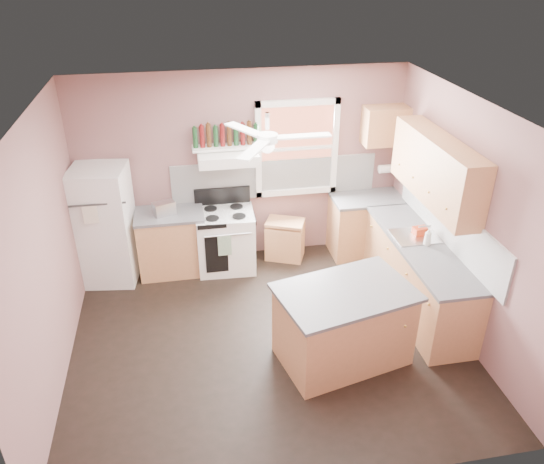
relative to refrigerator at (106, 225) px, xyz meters
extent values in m
plane|color=black|center=(1.89, -1.66, -0.81)|extent=(4.50, 4.50, 0.00)
plane|color=white|center=(1.89, -1.66, 1.89)|extent=(4.50, 4.50, 0.00)
cube|color=#7D5653|center=(1.89, 0.36, 0.54)|extent=(4.50, 0.05, 2.70)
cube|color=#7D5653|center=(4.17, -1.66, 0.54)|extent=(0.05, 4.00, 2.70)
cube|color=#7D5653|center=(-0.38, -1.66, 0.54)|extent=(0.05, 4.00, 2.70)
cube|color=white|center=(2.34, 0.33, 0.37)|extent=(2.90, 0.03, 0.55)
cube|color=white|center=(4.13, -1.36, 0.37)|extent=(0.03, 2.60, 0.55)
cube|color=brown|center=(2.64, 0.32, 0.79)|extent=(1.00, 0.02, 1.20)
cube|color=white|center=(2.64, 0.30, 0.79)|extent=(1.16, 0.07, 1.36)
cube|color=white|center=(0.00, 0.00, 0.00)|extent=(0.77, 0.75, 1.62)
cube|color=#AC7547|center=(0.83, 0.04, -0.38)|extent=(0.90, 0.60, 0.86)
cube|color=#4F4F52|center=(0.83, 0.04, 0.07)|extent=(0.92, 0.62, 0.04)
cube|color=silver|center=(0.78, 0.01, 0.18)|extent=(0.32, 0.25, 0.18)
cube|color=white|center=(1.58, -0.01, -0.38)|extent=(0.81, 0.68, 0.86)
cube|color=white|center=(1.66, 0.09, 0.81)|extent=(0.78, 0.50, 0.14)
cube|color=white|center=(1.66, 0.21, 0.91)|extent=(0.90, 0.26, 0.03)
cube|color=#AC7547|center=(2.45, 0.09, -0.54)|extent=(0.63, 0.53, 0.53)
cube|color=#AC7547|center=(3.64, 0.04, -0.38)|extent=(1.00, 0.60, 0.86)
cube|color=#AC7547|center=(3.84, -1.36, -0.38)|extent=(0.60, 2.20, 0.86)
cube|color=#4F4F52|center=(3.64, 0.04, 0.07)|extent=(1.02, 0.62, 0.04)
cube|color=#4F4F52|center=(3.83, -1.36, 0.07)|extent=(0.62, 2.22, 0.04)
cube|color=silver|center=(3.83, -1.16, 0.09)|extent=(0.55, 0.45, 0.03)
cylinder|color=silver|center=(3.99, -1.16, 0.16)|extent=(0.03, 0.03, 0.14)
cube|color=#AC7547|center=(3.97, -1.16, 0.97)|extent=(0.33, 1.80, 0.76)
cube|color=#AC7547|center=(3.84, 0.17, 1.09)|extent=(0.60, 0.33, 0.52)
cylinder|color=white|center=(3.96, 0.20, 0.44)|extent=(0.26, 0.12, 0.12)
cube|color=#AC7547|center=(2.64, -2.13, -0.38)|extent=(1.49, 1.13, 0.86)
cube|color=#4F4F52|center=(2.64, -2.13, 0.07)|extent=(1.58, 1.22, 0.04)
cylinder|color=white|center=(1.89, -1.66, 1.64)|extent=(0.20, 0.20, 0.08)
imported|color=silver|center=(3.88, -1.38, 0.21)|extent=(0.09, 0.09, 0.23)
cube|color=#AE2B0E|center=(3.91, -1.13, 0.14)|extent=(0.19, 0.14, 0.10)
cylinder|color=#143819|center=(1.26, 0.21, 1.06)|extent=(0.06, 0.06, 0.27)
cylinder|color=#590F0F|center=(1.35, 0.21, 1.07)|extent=(0.06, 0.06, 0.29)
cylinder|color=#3F230F|center=(1.44, 0.21, 1.08)|extent=(0.06, 0.06, 0.31)
cylinder|color=#143819|center=(1.53, 0.21, 1.06)|extent=(0.06, 0.06, 0.27)
cylinder|color=#590F0F|center=(1.62, 0.21, 1.07)|extent=(0.06, 0.06, 0.29)
cylinder|color=#3F230F|center=(1.71, 0.21, 1.08)|extent=(0.06, 0.06, 0.31)
cylinder|color=#143819|center=(1.80, 0.21, 1.06)|extent=(0.06, 0.06, 0.27)
cylinder|color=#590F0F|center=(1.89, 0.21, 1.07)|extent=(0.06, 0.06, 0.29)
cylinder|color=#3F230F|center=(1.97, 0.21, 1.08)|extent=(0.06, 0.06, 0.31)
cylinder|color=#143819|center=(2.06, 0.21, 1.06)|extent=(0.06, 0.06, 0.27)
camera|label=1|loc=(1.07, -6.47, 3.30)|focal=35.00mm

